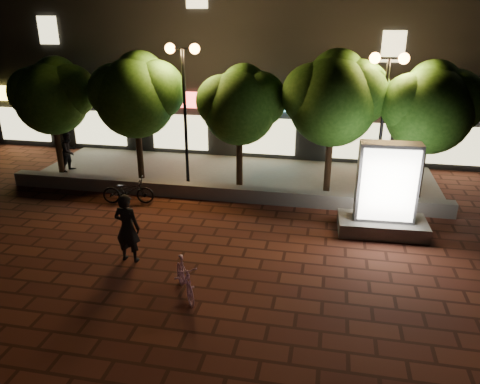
% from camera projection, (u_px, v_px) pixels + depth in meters
% --- Properties ---
extents(ground, '(80.00, 80.00, 0.00)m').
position_uv_depth(ground, '(184.00, 251.00, 13.02)').
color(ground, '#522519').
rests_on(ground, ground).
extents(retaining_wall, '(16.00, 0.45, 0.50)m').
position_uv_depth(retaining_wall, '(218.00, 192.00, 16.58)').
color(retaining_wall, slate).
rests_on(retaining_wall, ground).
extents(sidewalk, '(16.00, 5.00, 0.08)m').
position_uv_depth(sidewalk, '(233.00, 175.00, 18.94)').
color(sidewalk, slate).
rests_on(sidewalk, ground).
extents(building_block, '(28.00, 8.12, 11.30)m').
position_uv_depth(building_block, '(259.00, 39.00, 23.06)').
color(building_block, black).
rests_on(building_block, ground).
extents(tree_far_left, '(3.36, 2.80, 4.63)m').
position_uv_depth(tree_far_left, '(53.00, 94.00, 18.07)').
color(tree_far_left, black).
rests_on(tree_far_left, sidewalk).
extents(tree_left, '(3.60, 3.00, 4.89)m').
position_uv_depth(tree_left, '(137.00, 93.00, 17.38)').
color(tree_left, black).
rests_on(tree_left, sidewalk).
extents(tree_mid, '(3.24, 2.70, 4.50)m').
position_uv_depth(tree_mid, '(241.00, 103.00, 16.74)').
color(tree_mid, black).
rests_on(tree_mid, sidewalk).
extents(tree_right, '(3.72, 3.10, 5.07)m').
position_uv_depth(tree_right, '(335.00, 96.00, 16.01)').
color(tree_right, black).
rests_on(tree_right, sidewalk).
extents(tree_far_right, '(3.48, 2.90, 4.76)m').
position_uv_depth(tree_far_right, '(431.00, 105.00, 15.50)').
color(tree_far_right, black).
rests_on(tree_far_right, sidewalk).
extents(street_lamp_left, '(1.26, 0.36, 5.18)m').
position_uv_depth(street_lamp_left, '(184.00, 79.00, 16.57)').
color(street_lamp_left, black).
rests_on(street_lamp_left, sidewalk).
extents(street_lamp_right, '(1.26, 0.36, 4.98)m').
position_uv_depth(street_lamp_right, '(386.00, 89.00, 15.35)').
color(street_lamp_right, black).
rests_on(street_lamp_right, sidewalk).
extents(ad_kiosk, '(2.66, 1.41, 2.82)m').
position_uv_depth(ad_kiosk, '(385.00, 198.00, 13.74)').
color(ad_kiosk, slate).
rests_on(ad_kiosk, ground).
extents(scooter_pink, '(1.19, 1.54, 0.93)m').
position_uv_depth(scooter_pink, '(185.00, 278.00, 10.86)').
color(scooter_pink, '#B97EAD').
rests_on(scooter_pink, ground).
extents(rider, '(0.73, 0.51, 1.93)m').
position_uv_depth(rider, '(127.00, 228.00, 12.23)').
color(rider, black).
rests_on(rider, ground).
extents(scooter_parked, '(1.86, 0.96, 0.93)m').
position_uv_depth(scooter_parked, '(128.00, 191.00, 16.13)').
color(scooter_parked, black).
rests_on(scooter_parked, ground).
extents(pedestrian, '(0.75, 0.90, 1.65)m').
position_uv_depth(pedestrian, '(69.00, 151.00, 19.11)').
color(pedestrian, black).
rests_on(pedestrian, sidewalk).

